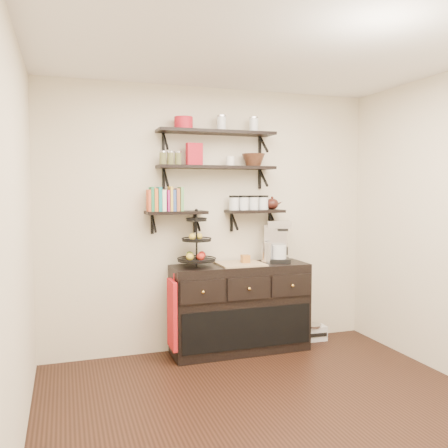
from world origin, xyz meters
TOP-DOWN VIEW (x-y plane):
  - floor at (0.00, 0.00)m, footprint 3.50×3.50m
  - ceiling at (0.00, 0.00)m, footprint 3.50×3.50m
  - back_wall at (0.00, 1.75)m, footprint 3.50×0.02m
  - left_wall at (-1.75, 0.00)m, footprint 0.02×3.50m
  - shelf_top at (0.00, 1.62)m, footprint 1.20×0.27m
  - shelf_mid at (0.00, 1.62)m, footprint 1.20×0.27m
  - shelf_low_left at (-0.42, 1.63)m, footprint 0.60×0.25m
  - shelf_low_right at (0.42, 1.63)m, footprint 0.60×0.25m
  - cookbooks at (-0.51, 1.63)m, footprint 0.36×0.15m
  - glass_canisters at (0.36, 1.63)m, footprint 0.43×0.10m
  - sideboard at (0.22, 1.51)m, footprint 1.40×0.50m
  - fruit_stand at (-0.24, 1.52)m, footprint 0.37×0.37m
  - candle at (0.27, 1.51)m, footprint 0.08×0.08m
  - coffee_maker at (0.64, 1.54)m, footprint 0.30×0.30m
  - thermal_carafe at (0.50, 1.49)m, footprint 0.11×0.11m
  - apron at (-0.51, 1.41)m, footprint 0.04×0.28m
  - radio at (1.10, 1.58)m, footprint 0.30×0.21m
  - recipe_box at (-0.23, 1.61)m, footprint 0.17×0.08m
  - walnut_bowl at (0.40, 1.61)m, footprint 0.24×0.24m
  - ramekins at (0.14, 1.61)m, footprint 0.09×0.09m
  - teapot at (0.62, 1.63)m, footprint 0.20×0.16m
  - red_pot at (-0.34, 1.61)m, footprint 0.18×0.18m

SIDE VIEW (x-z plane):
  - floor at x=0.00m, z-range 0.00..0.00m
  - radio at x=1.10m, z-range 0.00..0.18m
  - sideboard at x=0.22m, z-range -0.01..0.91m
  - apron at x=-0.51m, z-range 0.14..0.80m
  - candle at x=0.27m, z-range 0.92..1.00m
  - thermal_carafe at x=0.50m, z-range 0.90..1.12m
  - fruit_stand at x=-0.24m, z-range 0.82..1.36m
  - coffee_maker at x=0.64m, z-range 0.89..1.33m
  - back_wall at x=0.00m, z-range 0.00..2.70m
  - left_wall at x=-1.75m, z-range 0.00..2.70m
  - shelf_low_left at x=-0.42m, z-range 1.31..1.54m
  - shelf_low_right at x=0.42m, z-range 1.31..1.54m
  - glass_canisters at x=0.36m, z-range 1.45..1.58m
  - teapot at x=0.62m, z-range 1.45..1.59m
  - cookbooks at x=-0.51m, z-range 1.43..1.69m
  - shelf_mid at x=0.00m, z-range 1.77..2.00m
  - ramekins at x=0.14m, z-range 1.90..2.00m
  - walnut_bowl at x=0.40m, z-range 1.90..2.03m
  - recipe_box at x=-0.23m, z-range 1.90..2.12m
  - shelf_top at x=0.00m, z-range 2.12..2.35m
  - red_pot at x=-0.34m, z-range 2.25..2.37m
  - ceiling at x=0.00m, z-range 2.69..2.71m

